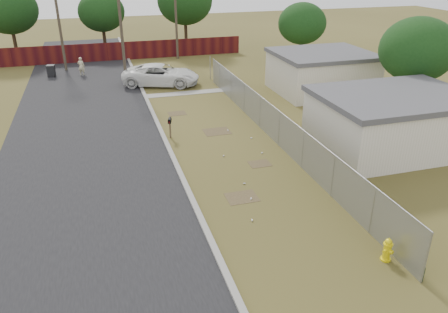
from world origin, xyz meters
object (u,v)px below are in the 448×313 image
object	(u,v)px
pickup_truck	(161,75)
pedestrian	(81,66)
trash_bin	(51,71)
fire_hydrant	(387,250)
mailbox	(170,122)

from	to	relation	value
pickup_truck	pedestrian	distance (m)	8.25
trash_bin	pickup_truck	bearing A→B (deg)	-31.70
fire_hydrant	mailbox	world-z (taller)	mailbox
mailbox	trash_bin	distance (m)	18.62
trash_bin	pedestrian	bearing A→B (deg)	-3.88
mailbox	pedestrian	bearing A→B (deg)	106.43
fire_hydrant	pickup_truck	bearing A→B (deg)	98.99
pedestrian	fire_hydrant	bearing A→B (deg)	123.19
fire_hydrant	pickup_truck	distance (m)	25.34
fire_hydrant	pedestrian	world-z (taller)	pedestrian
mailbox	pickup_truck	bearing A→B (deg)	83.34
pickup_truck	fire_hydrant	bearing A→B (deg)	-151.32
pickup_truck	pedestrian	world-z (taller)	pickup_truck
fire_hydrant	mailbox	xyz separation A→B (m)	(-5.30, 13.50, 0.54)
fire_hydrant	pedestrian	xyz separation A→B (m)	(-10.27, 30.34, 0.37)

